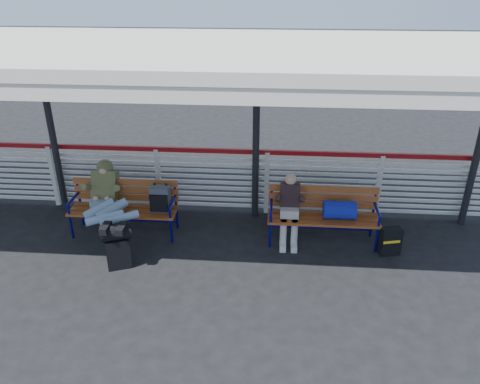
# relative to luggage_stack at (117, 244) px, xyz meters

# --- Properties ---
(ground) EXTENTS (60.00, 60.00, 0.00)m
(ground) POSITION_rel_luggage_stack_xyz_m (0.18, 0.03, -0.40)
(ground) COLOR black
(ground) RESTS_ON ground
(fence) EXTENTS (12.08, 0.08, 1.24)m
(fence) POSITION_rel_luggage_stack_xyz_m (0.18, 1.93, 0.26)
(fence) COLOR silver
(fence) RESTS_ON ground
(canopy) EXTENTS (12.60, 3.60, 3.16)m
(canopy) POSITION_rel_luggage_stack_xyz_m (0.18, 0.89, 2.64)
(canopy) COLOR silver
(canopy) RESTS_ON ground
(luggage_stack) EXTENTS (0.50, 0.39, 0.74)m
(luggage_stack) POSITION_rel_luggage_stack_xyz_m (0.00, 0.00, 0.00)
(luggage_stack) COLOR black
(luggage_stack) RESTS_ON ground
(bench_left) EXTENTS (1.80, 0.56, 0.92)m
(bench_left) POSITION_rel_luggage_stack_xyz_m (-0.01, 1.03, 0.19)
(bench_left) COLOR #98491D
(bench_left) RESTS_ON ground
(bench_right) EXTENTS (1.80, 0.56, 0.92)m
(bench_right) POSITION_rel_luggage_stack_xyz_m (3.24, 1.00, 0.18)
(bench_right) COLOR #98491D
(bench_right) RESTS_ON ground
(traveler_man) EXTENTS (0.94, 1.63, 0.77)m
(traveler_man) POSITION_rel_luggage_stack_xyz_m (-0.35, 0.69, 0.27)
(traveler_man) COLOR #87A1B6
(traveler_man) RESTS_ON ground
(companion_person) EXTENTS (0.32, 0.66, 1.15)m
(companion_person) POSITION_rel_luggage_stack_xyz_m (2.58, 0.99, 0.19)
(companion_person) COLOR #BEB6AC
(companion_person) RESTS_ON ground
(suitcase_side) EXTENTS (0.36, 0.27, 0.46)m
(suitcase_side) POSITION_rel_luggage_stack_xyz_m (4.18, 0.69, -0.17)
(suitcase_side) COLOR black
(suitcase_side) RESTS_ON ground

